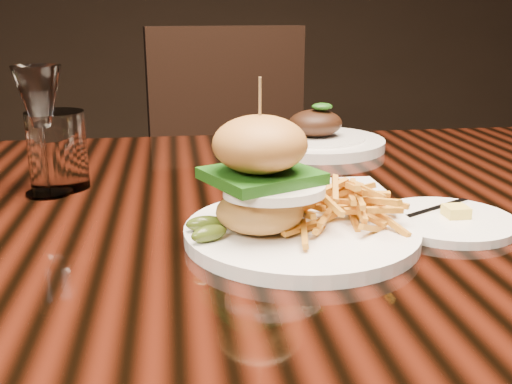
{
  "coord_description": "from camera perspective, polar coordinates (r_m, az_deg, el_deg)",
  "views": [
    {
      "loc": [
        -0.15,
        -0.74,
        0.99
      ],
      "look_at": [
        -0.06,
        -0.15,
        0.81
      ],
      "focal_mm": 42.0,
      "sensor_mm": 36.0,
      "label": 1
    }
  ],
  "objects": [
    {
      "name": "burger_plate",
      "position": [
        0.64,
        3.59,
        -0.89
      ],
      "size": [
        0.26,
        0.26,
        0.18
      ],
      "rotation": [
        0.0,
        0.0,
        0.22
      ],
      "color": "white",
      "rests_on": "dining_table"
    },
    {
      "name": "side_saucer",
      "position": [
        0.74,
        17.7,
        -2.59
      ],
      "size": [
        0.16,
        0.16,
        0.02
      ],
      "rotation": [
        0.0,
        0.0,
        -0.02
      ],
      "color": "white",
      "rests_on": "dining_table"
    },
    {
      "name": "ramekin",
      "position": [
        0.77,
        9.12,
        -0.34
      ],
      "size": [
        0.07,
        0.07,
        0.03
      ],
      "primitive_type": "cube",
      "rotation": [
        0.0,
        0.0,
        -0.07
      ],
      "color": "white",
      "rests_on": "dining_table"
    },
    {
      "name": "far_dish",
      "position": [
        1.1,
        5.64,
        5.01
      ],
      "size": [
        0.25,
        0.25,
        0.08
      ],
      "rotation": [
        0.0,
        0.0,
        0.18
      ],
      "color": "white",
      "rests_on": "dining_table"
    },
    {
      "name": "wine_glass",
      "position": [
        0.84,
        -19.94,
        8.12
      ],
      "size": [
        0.06,
        0.06,
        0.17
      ],
      "color": "white",
      "rests_on": "dining_table"
    },
    {
      "name": "dining_table",
      "position": [
        0.82,
        3.03,
        -5.95
      ],
      "size": [
        1.6,
        0.9,
        0.75
      ],
      "color": "black",
      "rests_on": "ground"
    },
    {
      "name": "chair_far",
      "position": [
        1.7,
        -1.74,
        1.45
      ],
      "size": [
        0.52,
        0.53,
        0.95
      ],
      "rotation": [
        0.0,
        0.0,
        0.15
      ],
      "color": "black",
      "rests_on": "ground"
    },
    {
      "name": "water_tumbler",
      "position": [
        0.88,
        -18.36,
        3.79
      ],
      "size": [
        0.08,
        0.08,
        0.11
      ],
      "primitive_type": "cylinder",
      "color": "white",
      "rests_on": "dining_table"
    }
  ]
}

